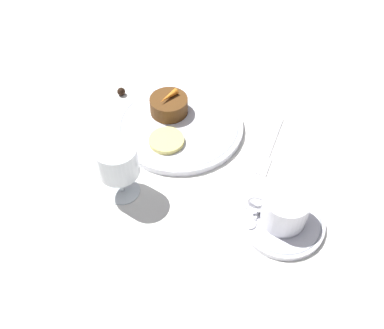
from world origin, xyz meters
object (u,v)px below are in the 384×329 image
(wine_glass, at_px, (118,163))
(dessert_cake, at_px, (169,105))
(dinner_plate, at_px, (178,126))
(fork, at_px, (269,152))
(coffee_cup, at_px, (285,209))

(wine_glass, xyz_separation_m, dessert_cake, (-0.02, -0.22, -0.05))
(dessert_cake, bearing_deg, dinner_plate, 133.75)
(dinner_plate, height_order, dessert_cake, dessert_cake)
(fork, height_order, dessert_cake, dessert_cake)
(dinner_plate, xyz_separation_m, coffee_cup, (-0.25, 0.18, 0.03))
(coffee_cup, xyz_separation_m, dessert_cake, (0.28, -0.21, -0.01))
(wine_glass, bearing_deg, dessert_cake, -95.66)
(dinner_plate, xyz_separation_m, dessert_cake, (0.03, -0.03, 0.02))
(dessert_cake, bearing_deg, coffee_cup, 142.21)
(coffee_cup, bearing_deg, fork, -73.82)
(dinner_plate, bearing_deg, dessert_cake, -46.25)
(dinner_plate, distance_m, wine_glass, 0.21)
(dinner_plate, height_order, coffee_cup, coffee_cup)
(coffee_cup, bearing_deg, wine_glass, 1.89)
(coffee_cup, relative_size, wine_glass, 0.92)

